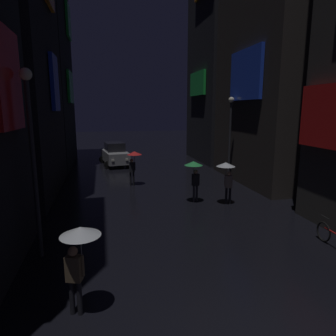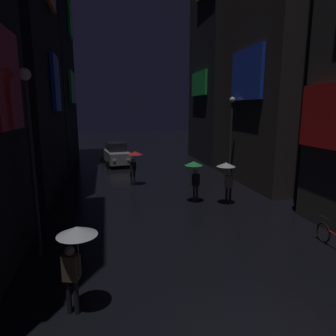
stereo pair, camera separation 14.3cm
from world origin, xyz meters
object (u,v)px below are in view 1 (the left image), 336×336
at_px(bicycle_parked_at_storefront, 335,238).
at_px(streetlamp_left_near, 32,144).
at_px(pedestrian_foreground_right_red, 134,159).
at_px(pedestrian_midstreet_centre_green, 194,170).
at_px(streetlamp_right_far, 230,129).
at_px(car_distant, 115,154).
at_px(pedestrian_foreground_left_clear, 227,171).
at_px(pedestrian_far_right_clear, 78,246).

bearing_deg(bicycle_parked_at_storefront, streetlamp_left_near, 170.84).
height_order(pedestrian_foreground_right_red, streetlamp_left_near, streetlamp_left_near).
relative_size(pedestrian_midstreet_centre_green, streetlamp_right_far, 0.39).
relative_size(car_distant, streetlamp_right_far, 0.80).
distance_m(pedestrian_foreground_right_red, streetlamp_left_near, 9.51).
distance_m(pedestrian_foreground_right_red, car_distant, 7.20).
xyz_separation_m(car_distant, streetlamp_right_far, (6.98, -7.38, 2.46)).
bearing_deg(bicycle_parked_at_storefront, car_distant, 111.01).
bearing_deg(pedestrian_midstreet_centre_green, pedestrian_foreground_left_clear, -24.34).
height_order(pedestrian_midstreet_centre_green, car_distant, pedestrian_midstreet_centre_green).
distance_m(bicycle_parked_at_storefront, car_distant, 18.35).
bearing_deg(pedestrian_foreground_left_clear, streetlamp_right_far, 64.96).
bearing_deg(car_distant, pedestrian_far_right_clear, -94.79).
height_order(pedestrian_midstreet_centre_green, pedestrian_far_right_clear, same).
relative_size(pedestrian_midstreet_centre_green, pedestrian_foreground_right_red, 1.00).
relative_size(bicycle_parked_at_storefront, car_distant, 0.42).
distance_m(pedestrian_midstreet_centre_green, pedestrian_far_right_clear, 9.04).
bearing_deg(car_distant, bicycle_parked_at_storefront, -68.99).
relative_size(pedestrian_far_right_clear, streetlamp_left_near, 0.36).
xyz_separation_m(pedestrian_midstreet_centre_green, pedestrian_far_right_clear, (-5.01, -7.52, 0.00)).
relative_size(pedestrian_foreground_right_red, pedestrian_far_right_clear, 1.00).
bearing_deg(pedestrian_foreground_right_red, streetlamp_left_near, -114.59).
bearing_deg(bicycle_parked_at_storefront, pedestrian_far_right_clear, -168.94).
bearing_deg(pedestrian_midstreet_centre_green, bicycle_parked_at_storefront, -62.12).
bearing_deg(pedestrian_foreground_left_clear, streetlamp_left_near, -154.79).
relative_size(pedestrian_midstreet_centre_green, streetlamp_left_near, 0.36).
height_order(bicycle_parked_at_storefront, car_distant, car_distant).
height_order(pedestrian_foreground_left_clear, streetlamp_right_far, streetlamp_right_far).
bearing_deg(pedestrian_far_right_clear, pedestrian_midstreet_centre_green, 56.33).
xyz_separation_m(pedestrian_foreground_left_clear, pedestrian_foreground_right_red, (-4.04, 4.74, 0.00)).
xyz_separation_m(streetlamp_right_far, streetlamp_left_near, (-10.00, -8.20, 0.23)).
distance_m(pedestrian_far_right_clear, car_distant, 18.79).
bearing_deg(bicycle_parked_at_storefront, pedestrian_midstreet_centre_green, 117.88).
relative_size(pedestrian_foreground_right_red, bicycle_parked_at_storefront, 1.16).
distance_m(pedestrian_midstreet_centre_green, streetlamp_left_near, 8.04).
height_order(car_distant, streetlamp_left_near, streetlamp_left_near).
relative_size(pedestrian_midstreet_centre_green, car_distant, 0.49).
relative_size(pedestrian_foreground_left_clear, pedestrian_far_right_clear, 1.00).
bearing_deg(car_distant, streetlamp_left_near, -100.98).
bearing_deg(pedestrian_foreground_left_clear, pedestrian_midstreet_centre_green, 155.66).
bearing_deg(bicycle_parked_at_storefront, pedestrian_foreground_right_red, 119.76).
relative_size(bicycle_parked_at_storefront, streetlamp_right_far, 0.34).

